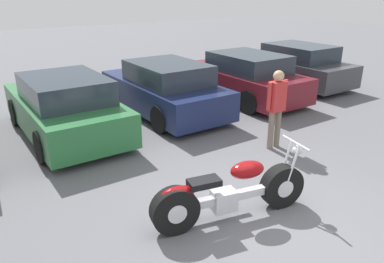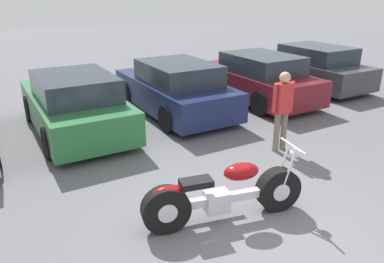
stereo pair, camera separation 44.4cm
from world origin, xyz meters
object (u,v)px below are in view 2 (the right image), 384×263
(parked_car_green, at_px, (75,105))
(motorcycle, at_px, (223,195))
(parked_car_navy, at_px, (175,89))
(parked_car_dark_grey, at_px, (311,67))
(parked_car_maroon, at_px, (257,78))
(person_standing, at_px, (283,105))

(parked_car_green, bearing_deg, motorcycle, -78.94)
(parked_car_navy, xyz_separation_m, parked_car_dark_grey, (5.23, 0.24, 0.00))
(parked_car_green, bearing_deg, parked_car_maroon, -0.23)
(parked_car_maroon, distance_m, parked_car_dark_grey, 2.64)
(parked_car_navy, xyz_separation_m, parked_car_maroon, (2.61, -0.13, 0.00))
(motorcycle, height_order, parked_car_green, parked_car_green)
(parked_car_green, height_order, parked_car_navy, same)
(motorcycle, relative_size, parked_car_maroon, 0.58)
(parked_car_maroon, relative_size, person_standing, 2.50)
(parked_car_green, distance_m, parked_car_navy, 2.62)
(parked_car_green, relative_size, parked_car_navy, 1.00)
(parked_car_dark_grey, relative_size, person_standing, 2.50)
(motorcycle, distance_m, parked_car_maroon, 6.31)
(motorcycle, bearing_deg, parked_car_maroon, 46.68)
(motorcycle, distance_m, person_standing, 2.87)
(parked_car_green, bearing_deg, parked_car_dark_grey, 2.60)
(person_standing, bearing_deg, parked_car_green, 136.49)
(parked_car_dark_grey, height_order, person_standing, person_standing)
(parked_car_dark_grey, xyz_separation_m, person_standing, (-4.53, -3.49, 0.31))
(parked_car_navy, bearing_deg, parked_car_green, -177.55)
(person_standing, bearing_deg, motorcycle, -148.61)
(parked_car_dark_grey, bearing_deg, parked_car_navy, -177.33)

